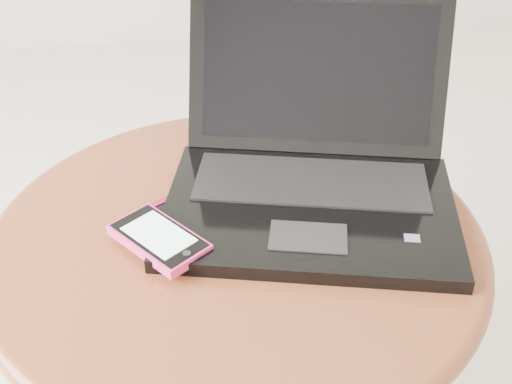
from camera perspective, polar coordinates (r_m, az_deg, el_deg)
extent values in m
cylinder|color=#4E281A|center=(1.01, -1.46, -14.43)|extent=(0.10, 0.10, 0.44)
cylinder|color=brown|center=(0.85, -1.70, -4.02)|extent=(0.60, 0.60, 0.03)
torus|color=brown|center=(0.85, -1.70, -4.02)|extent=(0.63, 0.63, 0.03)
cube|color=black|center=(0.86, 4.60, -1.60)|extent=(0.42, 0.34, 0.02)
cube|color=black|center=(0.90, 4.73, 0.91)|extent=(0.33, 0.19, 0.00)
cube|color=black|center=(0.80, 4.48, -3.84)|extent=(0.10, 0.08, 0.00)
cube|color=red|center=(0.82, 13.19, -3.85)|extent=(0.02, 0.02, 0.00)
cube|color=black|center=(0.95, 5.25, 10.14)|extent=(0.37, 0.18, 0.21)
cube|color=black|center=(0.94, 5.25, 10.12)|extent=(0.33, 0.15, 0.18)
cube|color=black|center=(0.84, -6.45, -3.13)|extent=(0.12, 0.14, 0.01)
cube|color=#9F0A32|center=(0.87, -8.60, -1.09)|extent=(0.06, 0.04, 0.00)
cube|color=#DA2F71|center=(0.81, -8.28, -4.03)|extent=(0.12, 0.14, 0.01)
cube|color=black|center=(0.80, -8.32, -3.64)|extent=(0.12, 0.13, 0.00)
cube|color=silver|center=(0.80, -8.32, -3.59)|extent=(0.09, 0.10, 0.00)
cylinder|color=black|center=(0.77, -5.94, -5.23)|extent=(0.01, 0.01, 0.00)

